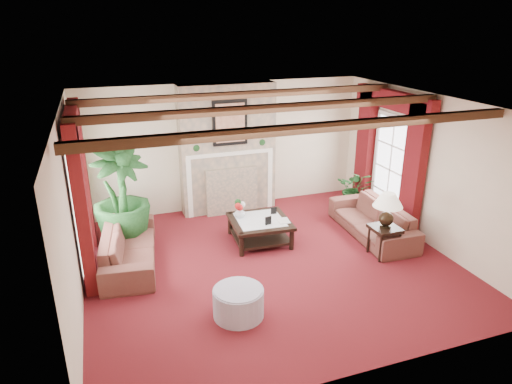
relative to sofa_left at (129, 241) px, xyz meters
name	(u,v)px	position (x,y,z in m)	size (l,w,h in m)	color
floor	(270,263)	(2.24, -0.80, -0.41)	(6.00, 6.00, 0.00)	#500E15
ceiling	(272,104)	(2.24, -0.80, 2.29)	(6.00, 6.00, 0.00)	white
back_wall	(225,147)	(2.24, 1.95, 0.94)	(6.00, 0.02, 2.70)	beige
left_wall	(71,214)	(-0.76, -0.80, 0.94)	(0.02, 5.50, 2.70)	beige
right_wall	(427,170)	(5.24, -0.80, 0.94)	(0.02, 5.50, 2.70)	beige
ceiling_beams	(272,108)	(2.24, -0.80, 2.23)	(6.00, 3.00, 0.12)	#311B0F
fireplace	(226,83)	(2.24, 1.75, 2.29)	(2.00, 0.52, 2.70)	tan
french_door_left	(67,142)	(-0.73, 0.20, 1.72)	(0.10, 1.10, 2.16)	white
french_door_right	(397,116)	(5.21, 0.20, 1.72)	(0.10, 1.10, 2.16)	white
curtains_left	(71,114)	(-0.62, 0.20, 2.14)	(0.20, 2.40, 2.55)	#47090F
curtains_right	(394,95)	(5.10, 0.20, 2.14)	(0.20, 2.40, 2.55)	#47090F
sofa_left	(129,241)	(0.00, 0.00, 0.00)	(0.87, 2.17, 0.83)	#3E101B
sofa_right	(373,215)	(4.47, -0.40, 0.00)	(0.71, 2.13, 0.82)	#3E101B
potted_palm	(123,216)	(-0.02, 0.83, 0.11)	(1.81, 2.12, 1.04)	black
small_plant	(356,193)	(4.87, 0.88, -0.07)	(1.17, 1.18, 0.69)	black
coffee_table	(260,231)	(2.35, 0.04, -0.20)	(1.06, 1.06, 0.43)	black
side_table	(384,241)	(4.20, -1.18, -0.14)	(0.46, 0.46, 0.55)	black
ottoman	(238,303)	(1.30, -2.02, -0.21)	(0.71, 0.71, 0.41)	#938C9F
table_lamp	(387,210)	(4.20, -1.18, 0.45)	(0.50, 0.50, 0.64)	black
flower_vase	(240,212)	(2.04, 0.27, 0.12)	(0.26, 0.26, 0.20)	silver
book	(279,215)	(2.64, -0.16, 0.16)	(0.20, 0.04, 0.27)	black
photo_frame_a	(268,221)	(2.41, -0.22, 0.10)	(0.12, 0.02, 0.16)	black
photo_frame_b	(274,211)	(2.68, 0.20, 0.09)	(0.11, 0.02, 0.14)	black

